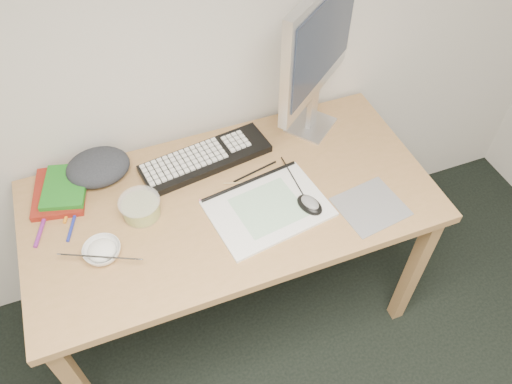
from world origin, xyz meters
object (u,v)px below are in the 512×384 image
Objects in this scene: keyboard at (206,159)px; monitor at (319,46)px; rice_bowl at (102,251)px; desk at (231,213)px; sketchpad at (268,208)px.

monitor is (0.44, 0.04, 0.35)m from keyboard.
desk is at bearing 9.75° from rice_bowl.
sketchpad is at bearing -171.75° from monitor.
desk is 0.46m from rice_bowl.
rice_bowl is (-0.42, -0.28, 0.00)m from keyboard.
monitor is (0.31, 0.33, 0.35)m from sketchpad.
rice_bowl is at bearing -170.25° from desk.
rice_bowl is at bearing 161.62° from monitor.
monitor is at bearing 38.31° from sketchpad.
monitor reaches higher than desk.
rice_bowl is at bearing -155.16° from keyboard.
keyboard is at bearing 146.60° from monitor.
desk is at bearing 171.47° from monitor.
sketchpad is (0.10, -0.09, 0.09)m from desk.
desk is 2.94× the size of keyboard.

